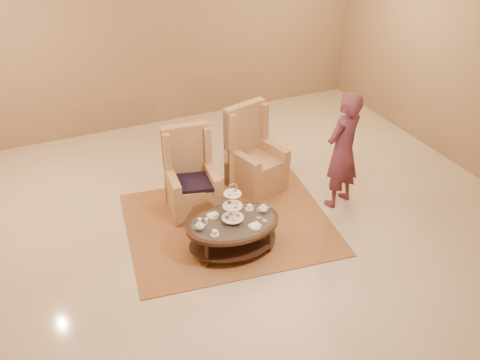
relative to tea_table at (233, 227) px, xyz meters
name	(u,v)px	position (x,y,z in m)	size (l,w,h in m)	color
ground	(247,241)	(0.24, 0.07, -0.37)	(8.00, 8.00, 0.00)	beige
ceiling	(247,241)	(0.24, 0.07, -0.37)	(8.00, 8.00, 0.02)	silver
wall_back	(151,30)	(0.24, 4.07, 1.38)	(8.00, 0.04, 3.50)	#957251
rug	(229,223)	(0.17, 0.53, -0.36)	(3.00, 2.61, 0.01)	#A9743C
tea_table	(233,227)	(0.00, 0.00, 0.00)	(1.25, 0.90, 1.01)	black
armchair_left	(191,183)	(-0.15, 1.12, 0.05)	(0.73, 0.75, 1.23)	tan
armchair_right	(253,161)	(0.90, 1.31, 0.07)	(0.86, 0.88, 1.29)	tan
person	(343,151)	(1.83, 0.38, 0.49)	(0.73, 0.60, 1.72)	#592632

